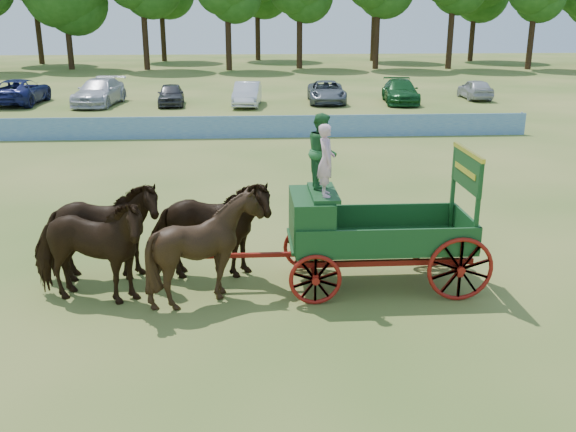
# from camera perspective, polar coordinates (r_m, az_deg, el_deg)

# --- Properties ---
(ground) EXTENTS (160.00, 160.00, 0.00)m
(ground) POSITION_cam_1_polar(r_m,az_deg,el_deg) (13.66, 3.17, -7.26)
(ground) COLOR #9D9047
(ground) RESTS_ON ground
(horse_lead_left) EXTENTS (2.92, 1.82, 2.29)m
(horse_lead_left) POSITION_cam_1_polar(r_m,az_deg,el_deg) (13.61, -17.37, -2.95)
(horse_lead_left) COLOR black
(horse_lead_left) RESTS_ON ground
(horse_lead_right) EXTENTS (2.78, 1.39, 2.29)m
(horse_lead_right) POSITION_cam_1_polar(r_m,az_deg,el_deg) (14.62, -16.41, -1.43)
(horse_lead_right) COLOR black
(horse_lead_right) RESTS_ON ground
(horse_wheel_left) EXTENTS (2.49, 2.33, 2.30)m
(horse_wheel_left) POSITION_cam_1_polar(r_m,az_deg,el_deg) (13.24, -7.23, -2.82)
(horse_wheel_left) COLOR black
(horse_wheel_left) RESTS_ON ground
(horse_wheel_right) EXTENTS (2.72, 1.25, 2.29)m
(horse_wheel_right) POSITION_cam_1_polar(r_m,az_deg,el_deg) (14.27, -6.98, -1.28)
(horse_wheel_right) COLOR black
(horse_wheel_right) RESTS_ON ground
(farm_dray) EXTENTS (6.00, 2.00, 3.74)m
(farm_dray) POSITION_cam_1_polar(r_m,az_deg,el_deg) (13.76, 5.22, 0.22)
(farm_dray) COLOR maroon
(farm_dray) RESTS_ON ground
(sponsor_banner) EXTENTS (26.00, 0.08, 1.05)m
(sponsor_banner) POSITION_cam_1_polar(r_m,az_deg,el_deg) (30.74, -2.66, 7.93)
(sponsor_banner) COLOR #1F5BA9
(sponsor_banner) RESTS_ON ground
(parked_cars) EXTENTS (42.06, 7.00, 1.65)m
(parked_cars) POSITION_cam_1_polar(r_m,az_deg,el_deg) (42.99, -11.45, 10.73)
(parked_cars) COLOR silver
(parked_cars) RESTS_ON ground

